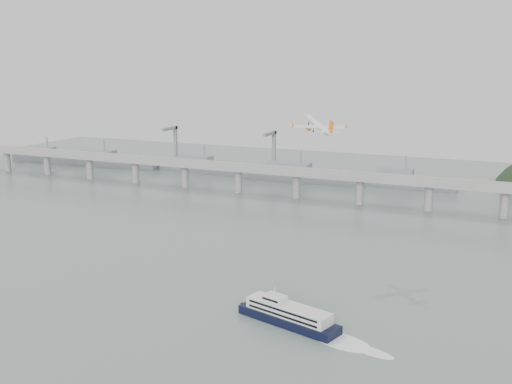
% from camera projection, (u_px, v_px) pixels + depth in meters
% --- Properties ---
extents(ground, '(900.00, 900.00, 0.00)m').
position_uv_depth(ground, '(208.00, 291.00, 275.94)').
color(ground, slate).
rests_on(ground, ground).
extents(bridge, '(800.00, 22.00, 23.90)m').
position_uv_depth(bridge, '(333.00, 179.00, 451.33)').
color(bridge, gray).
rests_on(bridge, ground).
extents(distant_fleet, '(453.00, 60.90, 40.00)m').
position_uv_depth(distant_fleet, '(197.00, 166.00, 573.07)').
color(distant_fleet, slate).
rests_on(distant_fleet, ground).
extents(ferry, '(71.78, 27.70, 13.83)m').
position_uv_depth(ferry, '(288.00, 315.00, 240.90)').
color(ferry, black).
rests_on(ferry, ground).
extents(airliner, '(26.01, 27.28, 10.66)m').
position_uv_depth(airliner, '(318.00, 125.00, 305.22)').
color(airliner, white).
rests_on(airliner, ground).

